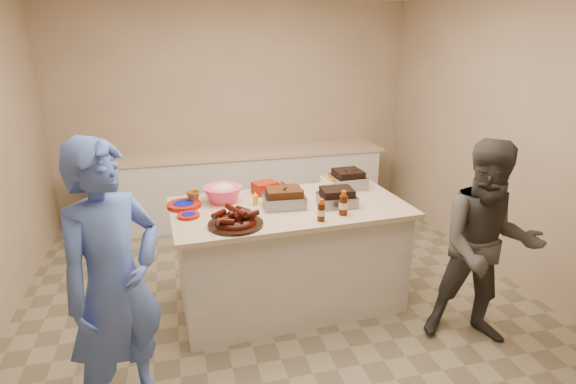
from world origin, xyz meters
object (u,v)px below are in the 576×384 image
object	(u,v)px
coleslaw_bowl	(223,202)
mustard_bottle	(255,205)
bbq_bottle_b	(343,215)
guest_gray	(473,337)
island	(289,301)
plastic_cup	(194,203)
bbq_bottle_a	(321,221)
rib_platter	(236,225)
roasting_pan	(348,187)

from	to	relation	value
coleslaw_bowl	mustard_bottle	bearing A→B (deg)	-31.35
bbq_bottle_b	guest_gray	bearing A→B (deg)	-31.17
island	plastic_cup	xyz separation A→B (m)	(-0.77, 0.26, 0.92)
bbq_bottle_a	mustard_bottle	distance (m)	0.62
rib_platter	plastic_cup	bearing A→B (deg)	115.34
roasting_pan	bbq_bottle_b	size ratio (longest dim) A/B	1.44
roasting_pan	plastic_cup	xyz separation A→B (m)	(-1.41, -0.06, 0.00)
bbq_bottle_b	plastic_cup	xyz separation A→B (m)	(-1.12, 0.57, 0.00)
island	bbq_bottle_a	xyz separation A→B (m)	(0.14, -0.39, 0.92)
rib_platter	bbq_bottle_a	bearing A→B (deg)	-6.63
island	plastic_cup	distance (m)	1.22
bbq_bottle_a	guest_gray	distance (m)	1.53
bbq_bottle_b	bbq_bottle_a	bearing A→B (deg)	-160.14
bbq_bottle_b	island	bearing A→B (deg)	138.46
mustard_bottle	bbq_bottle_b	bearing A→B (deg)	-31.91
roasting_pan	plastic_cup	world-z (taller)	roasting_pan
roasting_pan	bbq_bottle_b	xyz separation A→B (m)	(-0.29, -0.64, 0.00)
rib_platter	bbq_bottle_a	xyz separation A→B (m)	(0.64, -0.07, 0.00)
bbq_bottle_a	bbq_bottle_b	bearing A→B (deg)	19.86
plastic_cup	coleslaw_bowl	bearing A→B (deg)	-7.42
coleslaw_bowl	bbq_bottle_b	size ratio (longest dim) A/B	1.67
mustard_bottle	roasting_pan	bearing A→B (deg)	15.01
plastic_cup	bbq_bottle_b	bearing A→B (deg)	-27.10
rib_platter	roasting_pan	distance (m)	1.31
coleslaw_bowl	plastic_cup	world-z (taller)	coleslaw_bowl
bbq_bottle_b	guest_gray	distance (m)	1.41
rib_platter	plastic_cup	size ratio (longest dim) A/B	3.76
roasting_pan	bbq_bottle_a	bearing A→B (deg)	-127.16
island	rib_platter	distance (m)	1.09
island	bbq_bottle_b	distance (m)	1.03
bbq_bottle_b	mustard_bottle	world-z (taller)	bbq_bottle_b
mustard_bottle	guest_gray	size ratio (longest dim) A/B	0.07
mustard_bottle	rib_platter	bearing A→B (deg)	-119.77
coleslaw_bowl	plastic_cup	bearing A→B (deg)	172.58
roasting_pan	bbq_bottle_a	size ratio (longest dim) A/B	1.64
rib_platter	mustard_bottle	world-z (taller)	rib_platter
rib_platter	roasting_pan	size ratio (longest dim) A/B	1.45
bbq_bottle_a	guest_gray	world-z (taller)	bbq_bottle_a
mustard_bottle	guest_gray	distance (m)	2.02
plastic_cup	guest_gray	size ratio (longest dim) A/B	0.07
plastic_cup	guest_gray	distance (m)	2.50
island	roasting_pan	distance (m)	1.17
roasting_pan	rib_platter	bearing A→B (deg)	-152.79
rib_platter	guest_gray	world-z (taller)	rib_platter
coleslaw_bowl	mustard_bottle	size ratio (longest dim) A/B	2.84
coleslaw_bowl	bbq_bottle_a	world-z (taller)	coleslaw_bowl
coleslaw_bowl	mustard_bottle	distance (m)	0.29
coleslaw_bowl	mustard_bottle	world-z (taller)	coleslaw_bowl
rib_platter	mustard_bottle	distance (m)	0.45
island	bbq_bottle_a	bearing A→B (deg)	-72.07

